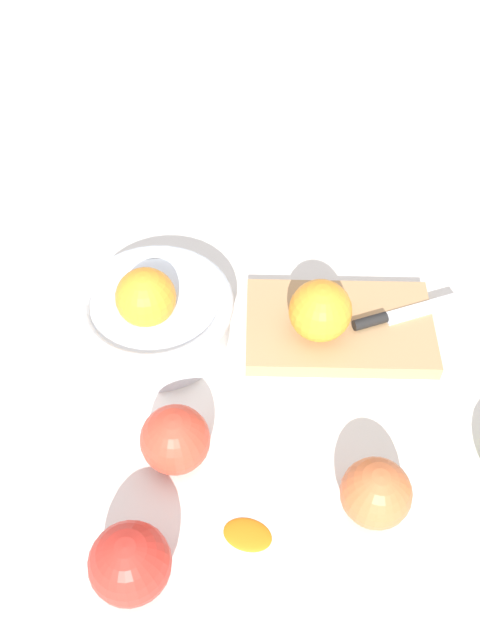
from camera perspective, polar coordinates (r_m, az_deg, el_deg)
name	(u,v)px	position (r m, az deg, el deg)	size (l,w,h in m)	color
ground_plane	(285,399)	(0.82, 3.77, -6.64)	(2.40, 2.40, 0.00)	silver
bowl	(154,313)	(0.86, -7.19, 0.62)	(0.20, 0.20, 0.11)	silver
cutting_board	(339,327)	(0.88, 8.30, -0.59)	(0.24, 0.14, 0.02)	tan
orange_on_board	(320,311)	(0.83, 6.73, 0.78)	(0.08, 0.08, 0.08)	orange
knife	(393,316)	(0.89, 12.70, 0.34)	(0.15, 0.06, 0.01)	silver
apple_front_left	(130,563)	(0.70, -9.18, -19.46)	(0.08, 0.08, 0.08)	red
apple_front_left_2	(175,440)	(0.75, -5.44, -9.93)	(0.08, 0.08, 0.08)	#D6422D
apple_front_right_2	(376,493)	(0.73, 11.29, -14.02)	(0.07, 0.07, 0.07)	#CC6638
citrus_peel	(248,533)	(0.74, 0.64, -17.41)	(0.05, 0.04, 0.01)	orange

